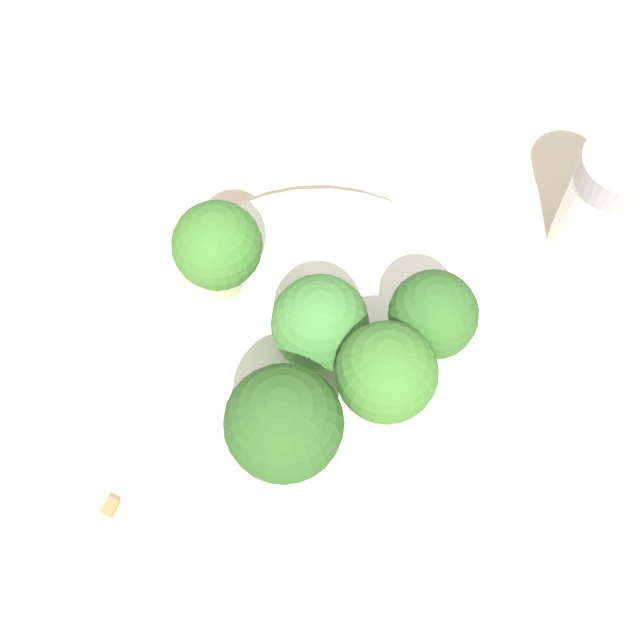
{
  "coord_description": "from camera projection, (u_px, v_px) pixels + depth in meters",
  "views": [
    {
      "loc": [
        0.08,
        0.13,
        0.39
      ],
      "look_at": [
        0.0,
        0.0,
        0.07
      ],
      "focal_mm": 50.0,
      "sensor_mm": 36.0,
      "label": 1
    }
  ],
  "objects": [
    {
      "name": "bowl",
      "position": [
        320.0,
        367.0,
        0.4
      ],
      "size": [
        0.17,
        0.17,
        0.04
      ],
      "primitive_type": "cylinder",
      "color": "silver",
      "rests_on": "ground_plane"
    },
    {
      "name": "pepper_shaker",
      "position": [
        598.0,
        199.0,
        0.42
      ],
      "size": [
        0.04,
        0.04,
        0.07
      ],
      "color": "silver",
      "rests_on": "ground_plane"
    },
    {
      "name": "broccoli_floret_3",
      "position": [
        284.0,
        424.0,
        0.33
      ],
      "size": [
        0.05,
        0.05,
        0.06
      ],
      "color": "#8EB770",
      "rests_on": "bowl"
    },
    {
      "name": "broccoli_floret_0",
      "position": [
        314.0,
        317.0,
        0.36
      ],
      "size": [
        0.04,
        0.04,
        0.05
      ],
      "color": "#7A9E5B",
      "rests_on": "bowl"
    },
    {
      "name": "ground_plane",
      "position": [
        320.0,
        383.0,
        0.42
      ],
      "size": [
        3.0,
        3.0,
        0.0
      ],
      "primitive_type": "plane",
      "color": "beige"
    },
    {
      "name": "almond_crumb_2",
      "position": [
        109.0,
        506.0,
        0.39
      ],
      "size": [
        0.01,
        0.01,
        0.01
      ],
      "primitive_type": "cube",
      "rotation": [
        0.0,
        0.0,
        3.77
      ],
      "color": "olive",
      "rests_on": "ground_plane"
    },
    {
      "name": "broccoli_floret_1",
      "position": [
        386.0,
        375.0,
        0.34
      ],
      "size": [
        0.04,
        0.04,
        0.06
      ],
      "color": "#8EB770",
      "rests_on": "bowl"
    },
    {
      "name": "broccoli_floret_2",
      "position": [
        218.0,
        248.0,
        0.37
      ],
      "size": [
        0.04,
        0.04,
        0.05
      ],
      "color": "#8EB770",
      "rests_on": "bowl"
    },
    {
      "name": "broccoli_floret_4",
      "position": [
        433.0,
        317.0,
        0.35
      ],
      "size": [
        0.04,
        0.04,
        0.05
      ],
      "color": "#8EB770",
      "rests_on": "bowl"
    }
  ]
}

